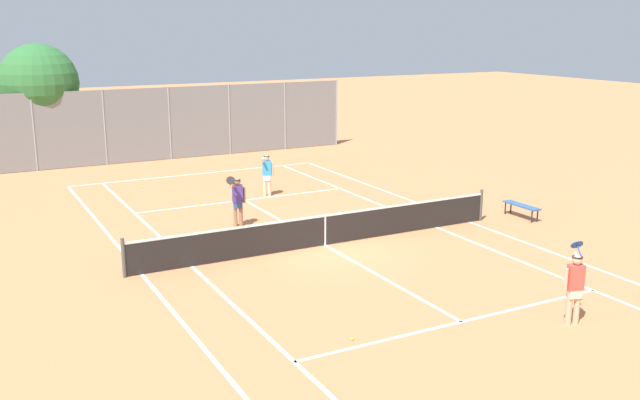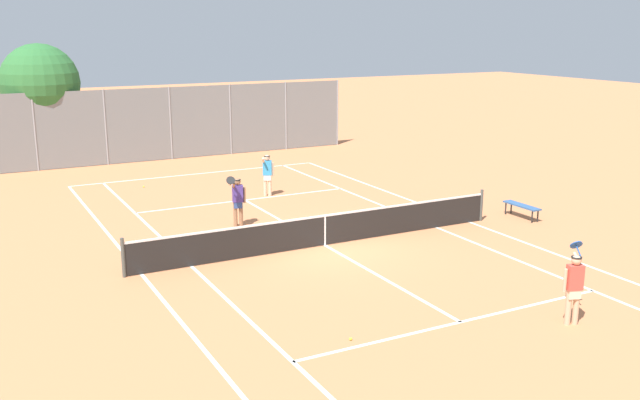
% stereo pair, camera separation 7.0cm
% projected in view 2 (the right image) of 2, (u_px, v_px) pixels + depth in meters
% --- Properties ---
extents(ground_plane, '(120.00, 120.00, 0.00)m').
position_uv_depth(ground_plane, '(325.00, 245.00, 21.31)').
color(ground_plane, '#CC7A4C').
extents(court_line_markings, '(11.10, 23.90, 0.01)m').
position_uv_depth(court_line_markings, '(325.00, 245.00, 21.31)').
color(court_line_markings, silver).
rests_on(court_line_markings, ground).
extents(tennis_net, '(12.00, 0.10, 1.07)m').
position_uv_depth(tennis_net, '(325.00, 229.00, 21.19)').
color(tennis_net, '#474C47').
rests_on(tennis_net, ground).
extents(player_near_side, '(0.83, 0.70, 1.77)m').
position_uv_depth(player_near_side, '(574.00, 284.00, 15.49)').
color(player_near_side, '#D8A884').
rests_on(player_near_side, ground).
extents(player_far_left, '(0.80, 0.71, 1.77)m').
position_uv_depth(player_far_left, '(238.00, 199.00, 23.11)').
color(player_far_left, '#936B4C').
rests_on(player_far_left, ground).
extents(player_far_right, '(0.55, 0.46, 1.60)m').
position_uv_depth(player_far_right, '(267.00, 173.00, 27.26)').
color(player_far_right, beige).
rests_on(player_far_right, ground).
extents(loose_tennis_ball_0, '(0.07, 0.07, 0.07)m').
position_uv_depth(loose_tennis_ball_0, '(144.00, 187.00, 28.88)').
color(loose_tennis_ball_0, '#D1DB33').
rests_on(loose_tennis_ball_0, ground).
extents(loose_tennis_ball_1, '(0.07, 0.07, 0.07)m').
position_uv_depth(loose_tennis_ball_1, '(351.00, 339.00, 14.89)').
color(loose_tennis_ball_1, '#D1DB33').
rests_on(loose_tennis_ball_1, ground).
extents(courtside_bench, '(0.36, 1.50, 0.47)m').
position_uv_depth(courtside_bench, '(522.00, 206.00, 24.23)').
color(courtside_bench, '#33598C').
rests_on(courtside_bench, ground).
extents(back_fence, '(18.63, 0.08, 3.53)m').
position_uv_depth(back_fence, '(171.00, 123.00, 34.57)').
color(back_fence, gray).
rests_on(back_fence, ground).
extents(tree_behind_left, '(3.59, 3.59, 5.61)m').
position_uv_depth(tree_behind_left, '(40.00, 84.00, 32.88)').
color(tree_behind_left, brown).
rests_on(tree_behind_left, ground).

